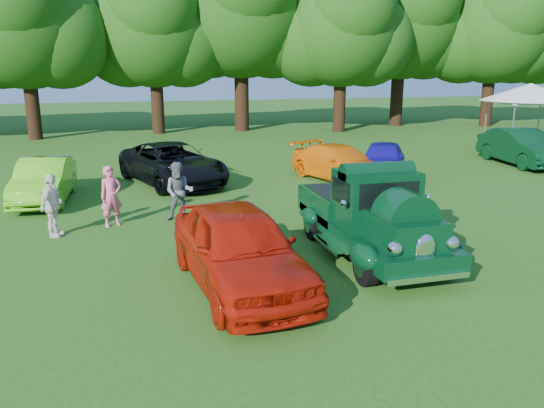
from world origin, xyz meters
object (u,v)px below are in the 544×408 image
object	(u,v)px
hero_pickup	(370,217)
back_car_lime	(44,180)
back_car_green	(522,147)
canopy_tent	(530,93)
back_car_black	(172,164)
spectator_pink	(111,196)
back_car_orange	(340,163)
spectator_grey	(179,192)
back_car_blue	(383,160)
spectator_white	(52,206)
red_convertible	(239,247)

from	to	relation	value
hero_pickup	back_car_lime	distance (m)	10.51
back_car_green	canopy_tent	xyz separation A→B (m)	(2.31, 2.52, 2.17)
back_car_black	spectator_pink	world-z (taller)	spectator_pink
hero_pickup	spectator_pink	size ratio (longest dim) A/B	3.08
back_car_orange	spectator_grey	size ratio (longest dim) A/B	2.74
spectator_grey	canopy_tent	distance (m)	19.03
back_car_lime	back_car_blue	size ratio (longest dim) A/B	1.02
back_car_lime	hero_pickup	bearing A→B (deg)	-39.78
back_car_orange	spectator_grey	xyz separation A→B (m)	(-6.35, -3.91, 0.17)
back_car_black	back_car_green	xyz separation A→B (m)	(14.87, -0.15, 0.04)
back_car_orange	back_car_blue	distance (m)	1.79
spectator_grey	back_car_black	bearing A→B (deg)	100.21
back_car_orange	spectator_pink	world-z (taller)	spectator_pink
back_car_black	hero_pickup	bearing A→B (deg)	-86.74
back_car_green	canopy_tent	bearing A→B (deg)	54.70
back_car_black	spectator_pink	size ratio (longest dim) A/B	3.28
back_car_orange	spectator_grey	bearing A→B (deg)	-167.37
back_car_black	spectator_grey	xyz separation A→B (m)	(-0.27, -4.93, 0.08)
back_car_black	spectator_pink	bearing A→B (deg)	-131.35
back_car_orange	spectator_white	distance (m)	10.53
back_car_black	back_car_orange	world-z (taller)	back_car_black
hero_pickup	back_car_black	bearing A→B (deg)	112.17
back_car_black	spectator_white	world-z (taller)	spectator_white
red_convertible	back_car_lime	size ratio (longest dim) A/B	1.13
back_car_orange	back_car_blue	bearing A→B (deg)	-17.44
back_car_black	back_car_lime	bearing A→B (deg)	-177.60
spectator_pink	canopy_tent	size ratio (longest dim) A/B	0.30
spectator_pink	red_convertible	bearing A→B (deg)	-85.78
back_car_black	spectator_white	size ratio (longest dim) A/B	3.33
red_convertible	back_car_green	xyz separation A→B (m)	(14.53, 9.68, -0.02)
back_car_lime	back_car_black	distance (m)	4.43
hero_pickup	spectator_pink	world-z (taller)	hero_pickup
hero_pickup	canopy_tent	xyz separation A→B (m)	(13.61, 11.13, 2.10)
hero_pickup	spectator_grey	distance (m)	5.42
red_convertible	back_car_blue	size ratio (longest dim) A/B	1.15
back_car_blue	spectator_grey	xyz separation A→B (m)	(-8.14, -3.96, 0.13)
spectator_pink	back_car_green	bearing A→B (deg)	-6.12
hero_pickup	back_car_blue	world-z (taller)	hero_pickup
spectator_white	canopy_tent	xyz separation A→B (m)	(20.62, 7.90, 2.15)
back_car_green	red_convertible	bearing A→B (deg)	-139.17
red_convertible	spectator_pink	xyz separation A→B (m)	(-2.40, 4.87, 0.02)
back_car_orange	back_car_green	distance (m)	8.84
back_car_black	spectator_grey	world-z (taller)	spectator_grey
canopy_tent	back_car_blue	bearing A→B (deg)	-160.26
back_car_black	red_convertible	bearing A→B (deg)	-106.89
spectator_white	back_car_blue	bearing A→B (deg)	-45.95
back_car_lime	canopy_tent	bearing A→B (deg)	13.71
hero_pickup	back_car_blue	distance (m)	8.90
back_car_lime	back_car_orange	distance (m)	10.22
back_car_lime	back_car_orange	xyz separation A→B (m)	(10.20, 0.59, -0.03)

